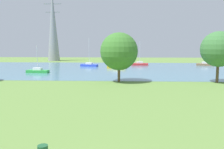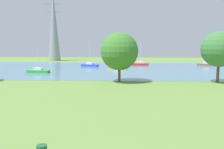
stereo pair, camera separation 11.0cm
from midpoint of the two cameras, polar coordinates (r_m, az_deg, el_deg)
ground_plane at (r=32.28m, az=1.20°, el=-3.79°), size 160.00×160.00×0.00m
water_surface at (r=60.00m, az=2.05°, el=1.34°), size 140.00×40.00×0.02m
sailboat_brown at (r=74.16m, az=21.52°, el=2.32°), size 5.02×2.58×6.10m
sailboat_green at (r=54.15m, az=-17.11°, el=0.86°), size 4.92×1.95×5.93m
sailboat_red at (r=70.50m, az=6.82°, el=2.55°), size 4.83×1.60×7.09m
sailboat_yellow at (r=60.79m, az=1.32°, el=1.86°), size 4.99×2.34×7.86m
sailboat_blue at (r=66.76m, az=-5.27°, el=2.32°), size 5.03×2.71×7.82m
tree_east_near at (r=39.02m, az=1.84°, el=5.52°), size 6.15×6.15×8.09m
tree_west_far at (r=41.77m, az=24.27°, el=5.52°), size 5.68×5.68×8.24m
electricity_pylon at (r=92.44m, az=-13.68°, el=11.28°), size 6.40×4.40×25.95m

